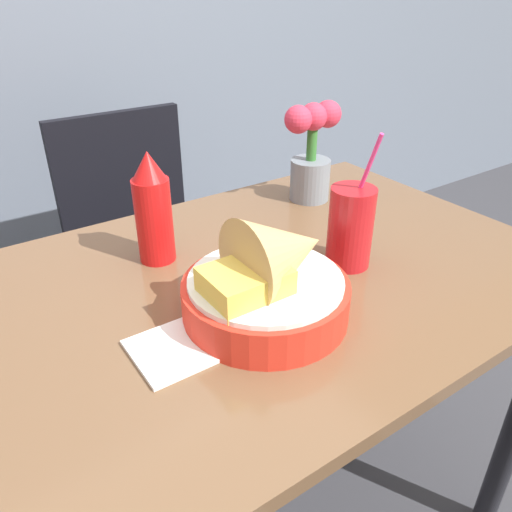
% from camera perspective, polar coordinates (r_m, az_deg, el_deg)
% --- Properties ---
extents(dining_table, '(1.07, 0.71, 0.75)m').
position_cam_1_polar(dining_table, '(0.93, 0.57, -8.22)').
color(dining_table, brown).
rests_on(dining_table, ground_plane).
extents(chair_far_window, '(0.40, 0.40, 0.85)m').
position_cam_1_polar(chair_far_window, '(1.57, -13.27, 3.01)').
color(chair_far_window, black).
rests_on(chair_far_window, ground_plane).
extents(food_basket, '(0.25, 0.25, 0.17)m').
position_cam_1_polar(food_basket, '(0.74, 1.69, -2.79)').
color(food_basket, red).
rests_on(food_basket, dining_table).
extents(ketchup_bottle, '(0.06, 0.06, 0.20)m').
position_cam_1_polar(ketchup_bottle, '(0.89, -11.69, 5.19)').
color(ketchup_bottle, red).
rests_on(ketchup_bottle, dining_table).
extents(drink_cup, '(0.08, 0.08, 0.24)m').
position_cam_1_polar(drink_cup, '(0.88, 10.71, 2.98)').
color(drink_cup, red).
rests_on(drink_cup, dining_table).
extents(flower_vase, '(0.14, 0.09, 0.22)m').
position_cam_1_polar(flower_vase, '(1.13, 6.35, 11.75)').
color(flower_vase, gray).
rests_on(flower_vase, dining_table).
extents(napkin, '(0.14, 0.11, 0.01)m').
position_cam_1_polar(napkin, '(0.71, -8.27, -10.09)').
color(napkin, white).
rests_on(napkin, dining_table).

